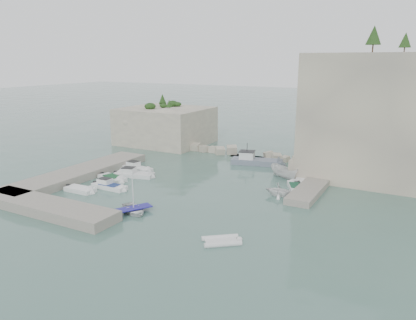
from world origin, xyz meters
The scene contains 22 objects.
ground centered at (0.00, 0.00, 0.00)m, with size 400.00×400.00×0.00m, color #4B7167.
cliff_east centered at (23.00, 23.00, 8.50)m, with size 26.00×22.00×17.00m, color beige.
cliff_terrace centered at (13.00, 18.00, 1.25)m, with size 8.00×10.00×2.50m, color beige.
outcrop_west centered at (-20.00, 25.00, 3.50)m, with size 16.00×14.00×7.00m, color beige.
quay_west centered at (-17.00, -1.00, 0.55)m, with size 5.00×24.00×1.10m, color #9E9689.
quay_south centered at (-10.00, -12.50, 0.55)m, with size 18.00×4.00×1.10m, color #9E9689.
ledge_east centered at (13.50, 10.00, 0.40)m, with size 3.00×16.00×0.80m, color #9E9689.
breakwater centered at (-1.00, 22.00, 0.70)m, with size 28.00×3.00×1.40m, color beige.
motorboat_a centered at (-12.07, 5.84, 0.00)m, with size 5.68×1.69×1.40m, color white, non-canonical shape.
motorboat_b centered at (-10.30, 2.95, 0.00)m, with size 6.14×2.01×1.40m, color silver, non-canonical shape.
motorboat_c centered at (-11.85, 0.12, 0.00)m, with size 4.95×1.80×0.70m, color white, non-canonical shape.
motorboat_d centered at (-9.54, -3.00, 0.00)m, with size 5.34×1.59×1.40m, color white, non-canonical shape.
motorboat_e centered at (-11.95, -5.66, 0.00)m, with size 4.34×1.78×0.70m, color white, non-canonical shape.
rowboat centered at (-1.51, -8.05, 0.00)m, with size 3.05×4.27×0.89m, color white.
inflatable_dinghy centered at (10.30, -10.21, 0.00)m, with size 3.74×1.82×0.44m, color silver, non-canonical shape.
tender_east_a centered at (10.55, 4.80, 0.00)m, with size 2.87×3.33×1.76m, color white.
tender_east_b centered at (11.53, 8.27, 0.00)m, with size 4.80×1.63×0.70m, color silver, non-canonical shape.
tender_east_c centered at (11.46, 11.40, 0.00)m, with size 4.96×1.60×0.70m, color white, non-canonical shape.
tender_east_d centered at (8.57, 12.66, 0.00)m, with size 1.91×5.07×1.96m, color silver.
work_boat centered at (2.33, 17.83, 0.00)m, with size 8.73×2.58×2.20m, color slate, non-canonical shape.
rowboat_mast centered at (-1.51, -8.05, 2.54)m, with size 0.10×0.10×4.20m, color white.
vegetation centered at (17.83, 24.40, 17.93)m, with size 53.48×13.88×13.40m.
Camera 1 is at (25.53, -40.48, 16.10)m, focal length 35.00 mm.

